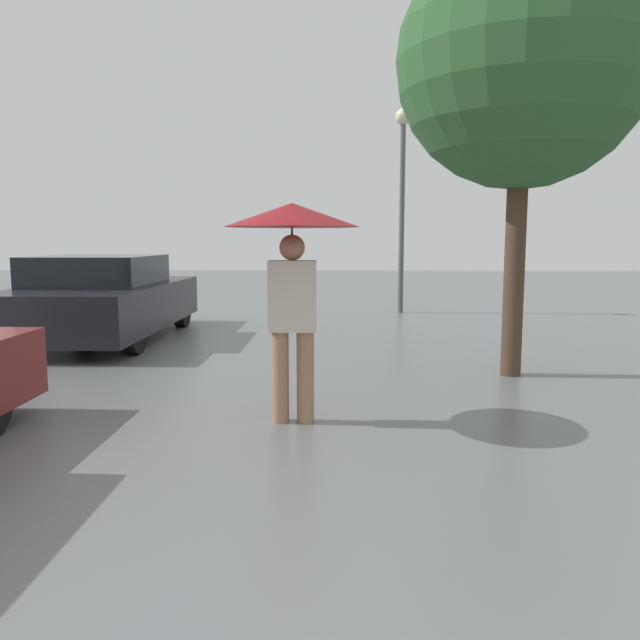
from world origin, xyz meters
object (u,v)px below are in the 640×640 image
(pedestrian, at_px, (292,245))
(parked_car_farthest, at_px, (103,299))
(tree, at_px, (523,62))
(street_lamp, at_px, (402,175))

(pedestrian, xyz_separation_m, parked_car_farthest, (-3.15, 4.29, -0.85))
(tree, bearing_deg, street_lamp, 95.72)
(pedestrian, xyz_separation_m, tree, (2.30, 1.86, 1.89))
(pedestrian, distance_m, parked_car_farthest, 5.39)
(tree, bearing_deg, parked_car_farthest, 155.92)
(tree, bearing_deg, pedestrian, -141.15)
(pedestrian, height_order, street_lamp, street_lamp)
(pedestrian, relative_size, tree, 0.38)
(pedestrian, relative_size, street_lamp, 0.44)
(parked_car_farthest, height_order, street_lamp, street_lamp)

